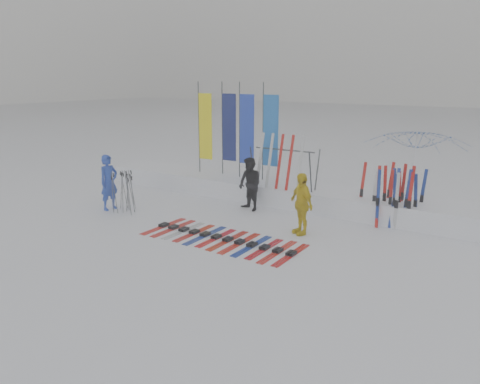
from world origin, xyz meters
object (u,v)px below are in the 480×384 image
Objects in this scene: tent_canopy at (413,173)px; ski_row at (222,238)px; person_black at (250,184)px; ski_rack at (284,163)px; person_yellow at (301,204)px; person_blue at (109,182)px.

tent_canopy is 5.80m from ski_row.
person_black is 1.30m from ski_rack.
ski_rack is (-0.19, 3.61, 1.35)m from ski_row.
person_black is 2.55m from person_yellow.
person_black is (3.63, 2.26, -0.04)m from person_blue.
person_blue is at bearing -136.40° from person_yellow.
tent_canopy is at bearing -58.33° from person_blue.
ski_rack reaches higher than person_blue.
person_yellow is at bearing -75.19° from person_blue.
person_yellow is 2.74m from ski_rack.
person_blue is at bearing -127.16° from person_black.
person_yellow is (2.27, -1.16, -0.00)m from person_black.
person_yellow is 0.79× the size of ski_rack.
ski_row is 3.86m from ski_rack.
person_blue is 4.27m from person_black.
person_yellow is 3.65m from tent_canopy.
person_blue is at bearing -152.63° from tent_canopy.
ski_row is at bearing -51.65° from person_black.
person_black is at bearing -123.50° from ski_rack.
tent_canopy is (4.28, 1.84, 0.50)m from person_black.
tent_canopy is at bearing 89.21° from person_yellow.
ski_rack is (-3.64, -0.87, 0.08)m from tent_canopy.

